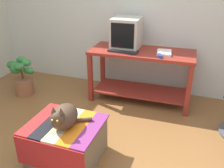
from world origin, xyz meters
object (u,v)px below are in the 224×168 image
at_px(book, 164,53).
at_px(ottoman_with_blanket, 66,141).
at_px(tv_monitor, 127,33).
at_px(cat, 64,116).
at_px(keyboard, 123,51).
at_px(stapler, 160,56).
at_px(potted_plant, 22,78).
at_px(desk, 141,67).

relative_size(book, ottoman_with_blanket, 0.34).
bearing_deg(ottoman_with_blanket, tv_monitor, 84.15).
xyz_separation_m(book, cat, (-0.68, -1.47, -0.25)).
relative_size(book, cat, 0.64).
bearing_deg(tv_monitor, cat, -96.39).
distance_m(keyboard, stapler, 0.51).
relative_size(keyboard, cat, 1.06).
distance_m(cat, stapler, 1.48).
height_order(keyboard, stapler, stapler).
height_order(cat, potted_plant, cat).
xyz_separation_m(desk, potted_plant, (-1.73, -0.43, -0.24)).
bearing_deg(cat, ottoman_with_blanket, 118.28).
relative_size(cat, potted_plant, 0.66).
xyz_separation_m(ottoman_with_blanket, stapler, (0.68, 1.27, 0.57)).
bearing_deg(tv_monitor, ottoman_with_blanket, -97.51).
bearing_deg(keyboard, ottoman_with_blanket, -94.11).
relative_size(desk, tv_monitor, 3.18).
height_order(cat, stapler, stapler).
bearing_deg(book, ottoman_with_blanket, -123.39).
distance_m(potted_plant, stapler, 2.08).
xyz_separation_m(tv_monitor, cat, (-0.13, -1.58, -0.44)).
height_order(keyboard, book, book).
xyz_separation_m(book, stapler, (-0.03, -0.16, 0.00)).
height_order(book, cat, book).
distance_m(tv_monitor, ottoman_with_blanket, 1.72).
xyz_separation_m(tv_monitor, book, (0.55, -0.11, -0.19)).
bearing_deg(tv_monitor, potted_plant, -162.88).
bearing_deg(cat, tv_monitor, 79.86).
bearing_deg(stapler, cat, -134.92).
distance_m(tv_monitor, potted_plant, 1.71).
bearing_deg(ottoman_with_blanket, desk, 74.54).
relative_size(tv_monitor, cat, 1.20).
relative_size(tv_monitor, keyboard, 1.13).
xyz_separation_m(desk, tv_monitor, (-0.25, 0.07, 0.44)).
bearing_deg(cat, potted_plant, 136.02).
xyz_separation_m(keyboard, potted_plant, (-1.50, -0.29, -0.49)).
height_order(book, ottoman_with_blanket, book).
height_order(desk, book, book).
xyz_separation_m(ottoman_with_blanket, cat, (0.03, -0.04, 0.31)).
relative_size(book, potted_plant, 0.42).
height_order(tv_monitor, book, tv_monitor).
distance_m(book, cat, 1.64).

